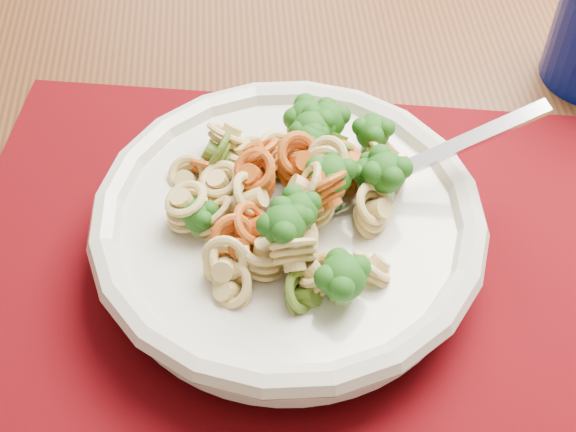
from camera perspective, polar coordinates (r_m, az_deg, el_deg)
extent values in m
cube|color=#53351B|center=(1.67, 6.79, 3.61)|extent=(4.00, 4.00, 0.01)
cube|color=#502F16|center=(0.65, -0.75, 6.08)|extent=(1.34, 0.96, 0.04)
cube|color=#520304|center=(0.53, -0.70, -3.91)|extent=(0.51, 0.45, 0.00)
cylinder|color=beige|center=(0.53, 0.00, -2.40)|extent=(0.11, 0.11, 0.01)
cylinder|color=beige|center=(0.52, 0.00, -1.16)|extent=(0.23, 0.23, 0.03)
torus|color=beige|center=(0.51, 0.00, -0.13)|extent=(0.25, 0.25, 0.02)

